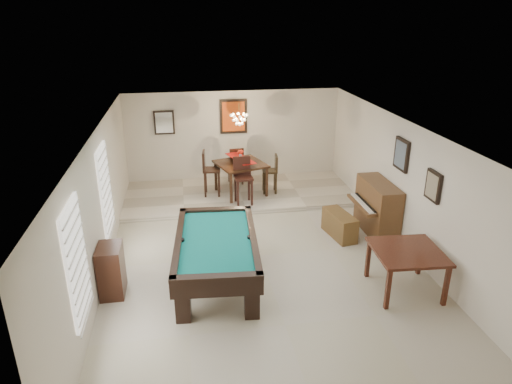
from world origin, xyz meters
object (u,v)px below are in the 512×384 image
object	(u,v)px
upright_piano	(371,208)
apothecary_chest	(111,270)
flower_vase	(240,154)
dining_chair_west	(212,173)
dining_table	(241,176)
piano_bench	(340,225)
pool_table	(217,261)
dining_chair_east	(270,174)
dining_chair_south	(243,181)
dining_chair_north	(236,165)
square_table	(405,270)
chandelier	(239,115)

from	to	relation	value
upright_piano	apothecary_chest	xyz separation A→B (m)	(-5.36, -1.53, -0.13)
flower_vase	dining_chair_west	size ratio (longest dim) A/B	0.20
upright_piano	dining_table	xyz separation A→B (m)	(-2.57, 2.52, 0.01)
piano_bench	pool_table	bearing A→B (deg)	-153.20
apothecary_chest	dining_chair_east	bearing A→B (deg)	48.36
dining_chair_south	dining_chair_west	world-z (taller)	dining_chair_west
dining_chair_north	dining_chair_east	size ratio (longest dim) A/B	1.03
pool_table	dining_chair_west	world-z (taller)	dining_chair_west
dining_chair_south	dining_chair_east	world-z (taller)	dining_chair_south
dining_chair_north	apothecary_chest	bearing A→B (deg)	54.62
dining_table	dining_chair_north	distance (m)	0.78
pool_table	dining_chair_east	size ratio (longest dim) A/B	2.58
square_table	piano_bench	distance (m)	2.24
apothecary_chest	chandelier	world-z (taller)	chandelier
dining_chair_south	upright_piano	bearing A→B (deg)	-38.46
dining_chair_east	chandelier	size ratio (longest dim) A/B	1.70
dining_chair_south	dining_chair_north	world-z (taller)	dining_chair_south
square_table	chandelier	xyz separation A→B (m)	(-2.28, 4.82, 1.80)
dining_table	dining_chair_west	world-z (taller)	dining_chair_west
piano_bench	dining_chair_south	world-z (taller)	dining_chair_south
dining_chair_west	chandelier	distance (m)	1.66
pool_table	dining_chair_west	xyz separation A→B (m)	(0.22, 4.02, 0.27)
pool_table	dining_chair_north	distance (m)	4.88
upright_piano	apothecary_chest	world-z (taller)	upright_piano
dining_table	pool_table	bearing A→B (deg)	-103.58
pool_table	square_table	distance (m)	3.33
pool_table	square_table	size ratio (longest dim) A/B	2.29
apothecary_chest	chandelier	bearing A→B (deg)	55.79
dining_table	dining_chair_north	bearing A→B (deg)	93.01
pool_table	apothecary_chest	world-z (taller)	apothecary_chest
upright_piano	dining_chair_south	bearing A→B (deg)	145.08
square_table	dining_chair_south	xyz separation A→B (m)	(-2.29, 4.08, 0.31)
upright_piano	chandelier	xyz separation A→B (m)	(-2.59, 2.55, 1.62)
dining_chair_south	dining_chair_north	bearing A→B (deg)	87.11
pool_table	flower_vase	world-z (taller)	flower_vase
piano_bench	dining_table	size ratio (longest dim) A/B	0.84
dining_chair_south	dining_chair_west	xyz separation A→B (m)	(-0.73, 0.72, 0.01)
chandelier	piano_bench	bearing A→B (deg)	-54.89
square_table	dining_chair_south	size ratio (longest dim) A/B	0.98
dining_table	dining_chair_east	bearing A→B (deg)	-3.68
chandelier	dining_chair_east	bearing A→B (deg)	-6.33
pool_table	apothecary_chest	bearing A→B (deg)	-174.40
piano_bench	flower_vase	world-z (taller)	flower_vase
apothecary_chest	dining_chair_south	bearing A→B (deg)	50.39
piano_bench	dining_chair_west	bearing A→B (deg)	134.72
dining_chair_west	dining_chair_south	bearing A→B (deg)	-128.49
dining_chair_south	chandelier	xyz separation A→B (m)	(0.01, 0.74, 1.49)
dining_chair_north	dining_chair_west	world-z (taller)	dining_chair_west
dining_chair_north	dining_chair_west	xyz separation A→B (m)	(-0.71, -0.76, 0.07)
pool_table	flower_vase	bearing A→B (deg)	80.68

